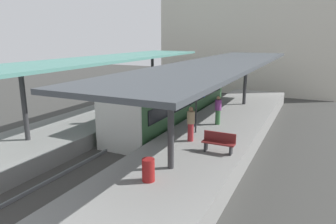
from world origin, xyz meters
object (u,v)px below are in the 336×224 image
at_px(platform_bench, 219,142).
at_px(platform_sign, 196,102).
at_px(litter_bin, 148,170).
at_px(passenger_mid_platform, 218,110).
at_px(passenger_near_bench, 102,109).
at_px(commuter_train, 174,100).
at_px(passenger_far_end, 191,123).

relative_size(platform_bench, platform_sign, 0.63).
bearing_deg(litter_bin, passenger_mid_platform, 89.53).
distance_m(platform_bench, litter_bin, 3.95).
bearing_deg(passenger_near_bench, passenger_mid_platform, 23.15).
bearing_deg(passenger_near_bench, litter_bin, -41.55).
bearing_deg(passenger_mid_platform, commuter_train, 150.86).
xyz_separation_m(platform_sign, passenger_far_end, (0.25, -1.36, -0.76)).
xyz_separation_m(platform_bench, passenger_near_bench, (-7.35, 1.60, 0.37)).
height_order(litter_bin, passenger_mid_platform, passenger_mid_platform).
distance_m(commuter_train, passenger_far_end, 6.30).
bearing_deg(passenger_mid_platform, litter_bin, -90.47).
bearing_deg(platform_bench, passenger_near_bench, 167.74).
bearing_deg(platform_bench, passenger_mid_platform, 107.44).
distance_m(platform_bench, platform_sign, 3.12).
bearing_deg(platform_sign, passenger_far_end, -79.35).
height_order(platform_sign, passenger_near_bench, platform_sign).
bearing_deg(platform_bench, passenger_far_end, 152.67).
relative_size(platform_sign, passenger_near_bench, 1.36).
relative_size(platform_sign, passenger_far_end, 1.33).
distance_m(platform_bench, passenger_far_end, 1.88).
distance_m(passenger_mid_platform, passenger_far_end, 3.35).
distance_m(litter_bin, passenger_mid_platform, 7.89).
height_order(commuter_train, passenger_mid_platform, commuter_train).
xyz_separation_m(platform_bench, litter_bin, (-1.38, -3.70, -0.06)).
height_order(platform_bench, passenger_mid_platform, passenger_mid_platform).
bearing_deg(passenger_near_bench, platform_sign, 6.29).
bearing_deg(platform_bench, commuter_train, 128.56).
distance_m(litter_bin, passenger_near_bench, 7.99).
distance_m(passenger_near_bench, passenger_far_end, 5.77).
relative_size(litter_bin, passenger_mid_platform, 0.49).
height_order(platform_sign, passenger_far_end, platform_sign).
distance_m(passenger_near_bench, passenger_mid_platform, 6.57).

